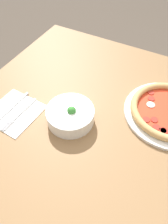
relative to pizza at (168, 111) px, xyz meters
The scene contains 7 objects.
ground_plane 0.80m from the pizza, 35.30° to the left, with size 8.00×8.00×0.00m, color #4C4238.
dining_table 0.25m from the pizza, 35.30° to the left, with size 1.13×0.97×0.76m.
pizza is the anchor object (origin of this frame).
bowl 0.36m from the pizza, 32.40° to the left, with size 0.17×0.17×0.07m.
napkin 0.58m from the pizza, 27.00° to the left, with size 0.19×0.19×0.00m.
fork 0.55m from the pizza, 28.10° to the left, with size 0.02×0.18×0.00m.
knife 0.59m from the pizza, 25.26° to the left, with size 0.03×0.21×0.01m.
Camera 1 is at (-0.14, 0.49, 1.39)m, focal length 35.00 mm.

